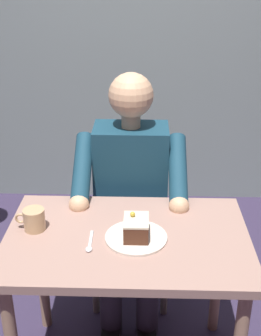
{
  "coord_description": "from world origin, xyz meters",
  "views": [
    {
      "loc": [
        -0.06,
        1.5,
        1.73
      ],
      "look_at": [
        -0.01,
        -0.1,
        0.98
      ],
      "focal_mm": 48.27,
      "sensor_mm": 36.0,
      "label": 1
    }
  ],
  "objects_px": {
    "chair": "(131,206)",
    "dessert_spoon": "(90,244)",
    "seated_person": "(130,197)",
    "dining_table": "(127,257)",
    "cake_slice": "(136,228)",
    "coffee_cup": "(34,219)"
  },
  "relations": [
    {
      "from": "dining_table",
      "to": "dessert_spoon",
      "type": "xyz_separation_m",
      "value": [
        0.14,
        0.07,
        0.11
      ]
    },
    {
      "from": "chair",
      "to": "dessert_spoon",
      "type": "distance_m",
      "value": 0.73
    },
    {
      "from": "dining_table",
      "to": "seated_person",
      "type": "height_order",
      "value": "seated_person"
    },
    {
      "from": "coffee_cup",
      "to": "dessert_spoon",
      "type": "xyz_separation_m",
      "value": [
        -0.24,
        0.11,
        -0.04
      ]
    },
    {
      "from": "cake_slice",
      "to": "dessert_spoon",
      "type": "bearing_deg",
      "value": 16.08
    },
    {
      "from": "dessert_spoon",
      "to": "seated_person",
      "type": "bearing_deg",
      "value": -105.4
    },
    {
      "from": "chair",
      "to": "cake_slice",
      "type": "height_order",
      "value": "chair"
    },
    {
      "from": "dining_table",
      "to": "coffee_cup",
      "type": "height_order",
      "value": "coffee_cup"
    },
    {
      "from": "chair",
      "to": "seated_person",
      "type": "relative_size",
      "value": 0.73
    },
    {
      "from": "seated_person",
      "to": "coffee_cup",
      "type": "bearing_deg",
      "value": 46.98
    },
    {
      "from": "dining_table",
      "to": "chair",
      "type": "height_order",
      "value": "chair"
    },
    {
      "from": "cake_slice",
      "to": "dessert_spoon",
      "type": "xyz_separation_m",
      "value": [
        0.18,
        0.05,
        -0.05
      ]
    },
    {
      "from": "chair",
      "to": "coffee_cup",
      "type": "xyz_separation_m",
      "value": [
        0.38,
        0.58,
        0.27
      ]
    },
    {
      "from": "cake_slice",
      "to": "coffee_cup",
      "type": "xyz_separation_m",
      "value": [
        0.41,
        -0.05,
        -0.0
      ]
    },
    {
      "from": "dining_table",
      "to": "dessert_spoon",
      "type": "relative_size",
      "value": 6.81
    },
    {
      "from": "seated_person",
      "to": "cake_slice",
      "type": "relative_size",
      "value": 10.04
    },
    {
      "from": "chair",
      "to": "dessert_spoon",
      "type": "height_order",
      "value": "chair"
    },
    {
      "from": "chair",
      "to": "dessert_spoon",
      "type": "bearing_deg",
      "value": 78.38
    },
    {
      "from": "dining_table",
      "to": "cake_slice",
      "type": "relative_size",
      "value": 7.8
    },
    {
      "from": "chair",
      "to": "coffee_cup",
      "type": "bearing_deg",
      "value": 56.84
    },
    {
      "from": "chair",
      "to": "coffee_cup",
      "type": "height_order",
      "value": "chair"
    },
    {
      "from": "cake_slice",
      "to": "dessert_spoon",
      "type": "relative_size",
      "value": 0.87
    }
  ]
}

